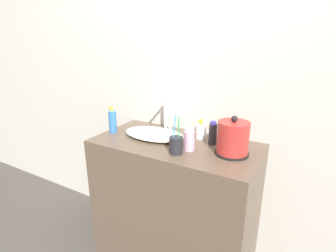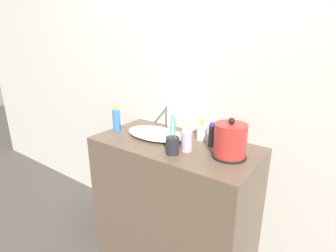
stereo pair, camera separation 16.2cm
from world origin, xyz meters
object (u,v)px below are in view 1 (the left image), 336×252
object	(u,v)px
toothbrush_cup	(176,145)
lotion_bottle	(113,122)
hand_cream_bottle	(213,133)
mouthwash_bottle	(201,131)
faucet	(165,113)
electric_kettle	(233,139)
shampoo_bottle	(189,140)

from	to	relation	value
toothbrush_cup	lotion_bottle	distance (m)	0.55
hand_cream_bottle	mouthwash_bottle	bearing A→B (deg)	150.17
toothbrush_cup	mouthwash_bottle	world-z (taller)	toothbrush_cup
faucet	electric_kettle	xyz separation A→B (m)	(0.52, -0.16, -0.04)
mouthwash_bottle	toothbrush_cup	bearing A→B (deg)	-94.98
faucet	mouthwash_bottle	world-z (taller)	faucet
electric_kettle	hand_cream_bottle	distance (m)	0.17
electric_kettle	shampoo_bottle	world-z (taller)	electric_kettle
toothbrush_cup	hand_cream_bottle	xyz separation A→B (m)	(0.13, 0.23, 0.02)
toothbrush_cup	faucet	bearing A→B (deg)	129.31
toothbrush_cup	hand_cream_bottle	distance (m)	0.27
electric_kettle	lotion_bottle	xyz separation A→B (m)	(-0.82, -0.05, -0.01)
faucet	lotion_bottle	distance (m)	0.36
hand_cream_bottle	toothbrush_cup	bearing A→B (deg)	-118.64
shampoo_bottle	hand_cream_bottle	size ratio (longest dim) A/B	0.93
lotion_bottle	mouthwash_bottle	xyz separation A→B (m)	(0.57, 0.20, -0.03)
toothbrush_cup	shampoo_bottle	world-z (taller)	toothbrush_cup
electric_kettle	shampoo_bottle	size ratio (longest dim) A/B	1.67
faucet	shampoo_bottle	size ratio (longest dim) A/B	1.73
lotion_bottle	mouthwash_bottle	distance (m)	0.60
toothbrush_cup	lotion_bottle	size ratio (longest dim) A/B	1.20
shampoo_bottle	mouthwash_bottle	xyz separation A→B (m)	(-0.02, 0.21, -0.01)
toothbrush_cup	lotion_bottle	xyz separation A→B (m)	(-0.54, 0.10, 0.03)
lotion_bottle	hand_cream_bottle	xyz separation A→B (m)	(0.67, 0.14, -0.01)
lotion_bottle	mouthwash_bottle	size ratio (longest dim) A/B	1.44
electric_kettle	toothbrush_cup	bearing A→B (deg)	-152.26
faucet	shampoo_bottle	distance (m)	0.37
mouthwash_bottle	hand_cream_bottle	xyz separation A→B (m)	(0.10, -0.06, 0.02)
toothbrush_cup	hand_cream_bottle	world-z (taller)	toothbrush_cup
electric_kettle	shampoo_bottle	distance (m)	0.24
mouthwash_bottle	hand_cream_bottle	world-z (taller)	hand_cream_bottle
toothbrush_cup	hand_cream_bottle	size ratio (longest dim) A/B	1.52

